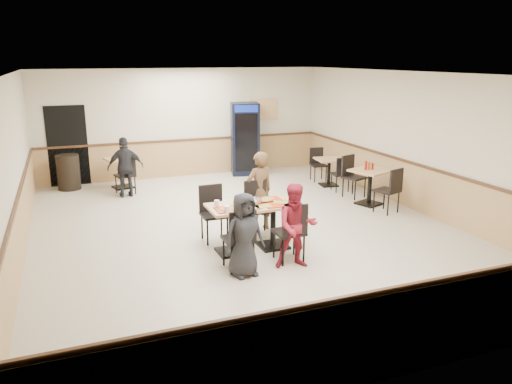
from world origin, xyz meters
name	(u,v)px	position (x,y,z in m)	size (l,w,h in m)	color
ground	(245,230)	(0.00, 0.00, 0.00)	(10.00, 10.00, 0.00)	beige
room_shell	(276,168)	(1.78, 2.55, 0.58)	(10.00, 10.00, 10.00)	silver
main_table	(253,220)	(-0.22, -1.04, 0.55)	(1.55, 0.78, 0.83)	black
main_chairs	(250,222)	(-0.28, -1.04, 0.53)	(1.38, 1.82, 1.05)	black
diner_woman_left	(244,235)	(-0.72, -1.98, 0.66)	(0.65, 0.42, 1.33)	black
diner_woman_right	(296,226)	(0.17, -1.98, 0.69)	(0.67, 0.53, 1.39)	maroon
diner_man_opposite	(259,191)	(0.27, -0.10, 0.78)	(0.57, 0.37, 1.56)	brown
lone_diner	(126,167)	(-1.85, 3.31, 0.73)	(0.85, 0.36, 1.46)	black
tabletop_clutter	(254,204)	(-0.21, -1.10, 0.85)	(1.36, 0.68, 0.12)	#B72D0C
side_table_near	(370,182)	(3.27, 0.61, 0.54)	(0.97, 0.97, 0.82)	black
side_table_near_chair_south	(387,189)	(3.27, -0.04, 0.52)	(0.48, 0.48, 1.04)	black
side_table_near_chair_north	(354,176)	(3.27, 1.26, 0.52)	(0.48, 0.48, 1.04)	black
side_table_far	(329,168)	(3.26, 2.49, 0.48)	(0.75, 0.75, 0.72)	black
side_table_far_chair_south	(340,173)	(3.26, 1.91, 0.46)	(0.42, 0.42, 0.91)	black
side_table_far_chair_north	(319,164)	(3.26, 3.06, 0.46)	(0.42, 0.42, 0.91)	black
condiment_caddy	(368,166)	(3.24, 0.66, 0.91)	(0.23, 0.06, 0.20)	#9D130B
back_table	(122,168)	(-1.85, 4.20, 0.52)	(0.89, 0.89, 0.78)	black
back_table_chair_lone	(125,174)	(-1.85, 3.57, 0.49)	(0.46, 0.46, 0.99)	black
pepsi_cooler	(245,139)	(1.67, 4.59, 1.02)	(0.93, 0.93, 2.05)	black
trash_bin	(68,172)	(-3.15, 4.55, 0.45)	(0.57, 0.57, 0.89)	black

